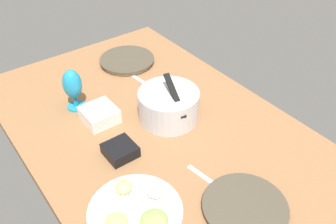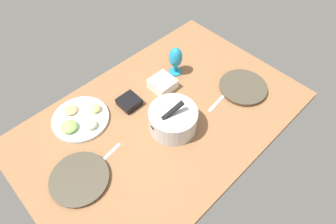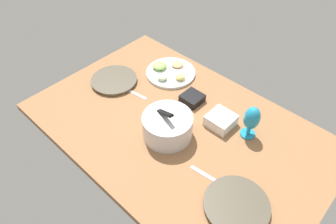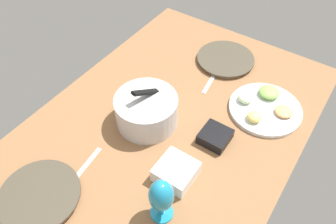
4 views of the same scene
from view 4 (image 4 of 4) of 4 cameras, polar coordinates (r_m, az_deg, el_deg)
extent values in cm
cube|color=#8C603D|center=(142.01, -0.78, -3.49)|extent=(160.00, 104.00, 4.00)
cylinder|color=beige|center=(130.48, -20.90, -13.31)|extent=(26.62, 26.62, 1.69)
cylinder|color=#494233|center=(129.36, -21.06, -13.01)|extent=(28.94, 28.94, 1.01)
cylinder|color=beige|center=(174.16, 9.73, 8.70)|extent=(26.45, 26.45, 1.40)
cylinder|color=#494233|center=(173.47, 9.77, 8.99)|extent=(28.75, 28.75, 0.84)
cylinder|color=silver|center=(138.57, -3.77, 0.14)|extent=(25.99, 25.99, 13.20)
cylinder|color=white|center=(135.66, -3.86, 1.26)|extent=(23.40, 23.40, 2.38)
cube|color=black|center=(135.54, -2.78, 3.48)|extent=(18.94, 6.91, 10.82)
cylinder|color=silver|center=(152.88, 16.17, 0.50)|extent=(31.64, 31.64, 1.80)
ellipsoid|color=#8CC659|center=(157.06, 16.80, 3.25)|extent=(9.07, 9.07, 3.47)
ellipsoid|color=beige|center=(151.67, 13.01, 2.33)|extent=(6.34, 6.34, 3.48)
ellipsoid|color=#F9E072|center=(144.80, 14.47, -0.78)|extent=(6.14, 6.14, 3.63)
ellipsoid|color=#F2A566|center=(151.42, 19.09, 0.07)|extent=(7.69, 7.69, 2.22)
cylinder|color=teal|center=(120.10, -1.07, -16.73)|extent=(7.99, 7.99, 1.00)
cylinder|color=teal|center=(117.57, -1.09, -16.15)|extent=(2.00, 2.00, 4.60)
ellipsoid|color=teal|center=(109.34, -1.16, -14.03)|extent=(8.38, 8.38, 13.87)
cube|color=white|center=(124.76, 1.37, -10.11)|extent=(13.73, 13.73, 6.40)
cube|color=#F9E072|center=(123.02, 1.39, -9.61)|extent=(11.26, 11.26, 2.05)
cube|color=black|center=(136.61, 8.01, -4.14)|extent=(11.44, 11.44, 4.51)
cube|color=tan|center=(135.48, 8.07, -3.76)|extent=(9.38, 9.38, 1.44)
cube|color=silver|center=(133.47, -13.79, -8.76)|extent=(18.09, 3.77, 0.60)
cube|color=silver|center=(161.70, 7.23, 5.23)|extent=(18.07, 4.30, 0.60)
camera|label=1|loc=(1.74, 49.47, 33.32)|focal=39.82mm
camera|label=2|loc=(1.83, -12.94, 53.51)|focal=30.20mm
camera|label=3|loc=(1.39, -71.31, 28.95)|focal=33.24mm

